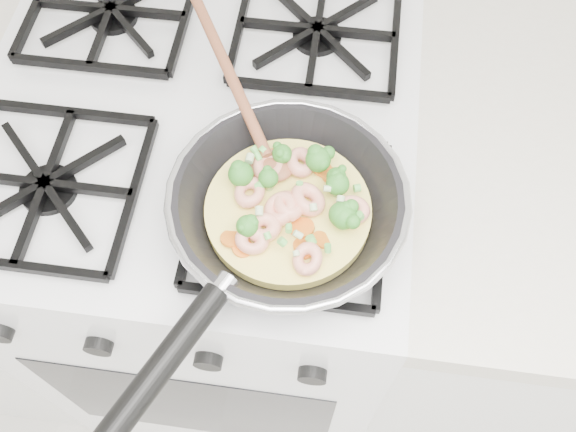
# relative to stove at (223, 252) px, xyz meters

# --- Properties ---
(stove) EXTENTS (0.60, 0.60, 0.92)m
(stove) POSITION_rel_stove_xyz_m (0.00, 0.00, 0.00)
(stove) COLOR white
(stove) RESTS_ON ground
(skillet) EXTENTS (0.30, 0.56, 0.08)m
(skillet) POSITION_rel_stove_xyz_m (0.15, -0.16, 0.49)
(skillet) COLOR black
(skillet) RESTS_ON stove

